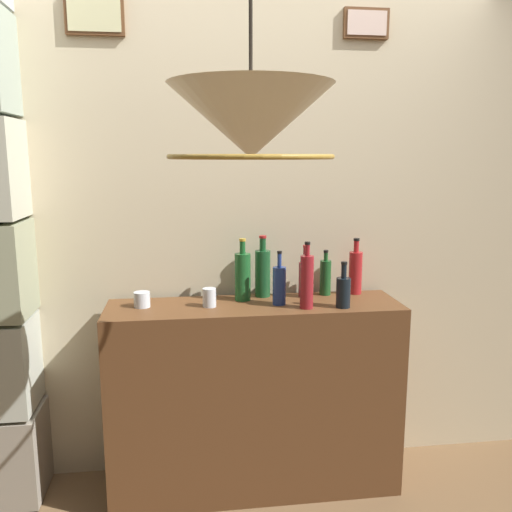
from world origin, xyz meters
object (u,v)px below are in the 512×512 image
object	(u,v)px
liquor_bottle_sherry	(307,281)
liquor_bottle_vodka	(305,278)
liquor_bottle_amaro	(325,277)
liquor_bottle_whiskey	(343,291)
liquor_bottle_mezcal	(355,272)
liquor_bottle_port	(279,285)
liquor_bottle_rum	(263,272)
pendant_lamp	(251,124)
glass_tumbler_rocks	(209,297)
glass_tumbler_highball	(142,300)
liquor_bottle_bourbon	(243,276)

from	to	relation	value
liquor_bottle_sherry	liquor_bottle_vodka	bearing A→B (deg)	78.85
liquor_bottle_amaro	liquor_bottle_whiskey	bearing A→B (deg)	-84.64
liquor_bottle_mezcal	liquor_bottle_whiskey	size ratio (longest dim) A/B	1.32
liquor_bottle_whiskey	liquor_bottle_port	world-z (taller)	liquor_bottle_port
liquor_bottle_vodka	liquor_bottle_mezcal	bearing A→B (deg)	5.95
liquor_bottle_vodka	liquor_bottle_amaro	bearing A→B (deg)	12.67
liquor_bottle_rum	liquor_bottle_port	xyz separation A→B (m)	(0.06, -0.16, -0.03)
liquor_bottle_amaro	pendant_lamp	bearing A→B (deg)	-119.28
glass_tumbler_rocks	liquor_bottle_mezcal	bearing A→B (deg)	10.97
liquor_bottle_port	glass_tumbler_highball	size ratio (longest dim) A/B	3.42
liquor_bottle_vodka	liquor_bottle_bourbon	bearing A→B (deg)	-176.07
liquor_bottle_port	liquor_bottle_bourbon	xyz separation A→B (m)	(-0.17, 0.11, 0.03)
liquor_bottle_whiskey	liquor_bottle_amaro	distance (m)	0.25
liquor_bottle_mezcal	liquor_bottle_rum	world-z (taller)	liquor_bottle_rum
liquor_bottle_vodka	liquor_bottle_amaro	xyz separation A→B (m)	(0.11, 0.03, -0.00)
liquor_bottle_port	pendant_lamp	bearing A→B (deg)	-107.30
glass_tumbler_highball	liquor_bottle_bourbon	bearing A→B (deg)	7.13
liquor_bottle_port	liquor_bottle_whiskey	bearing A→B (deg)	-17.29
liquor_bottle_vodka	liquor_bottle_rum	size ratio (longest dim) A/B	0.85
liquor_bottle_amaro	liquor_bottle_bourbon	bearing A→B (deg)	-173.79
liquor_bottle_vodka	liquor_bottle_sherry	xyz separation A→B (m)	(-0.04, -0.21, 0.03)
liquor_bottle_amaro	liquor_bottle_port	size ratio (longest dim) A/B	0.89
liquor_bottle_port	glass_tumbler_rocks	size ratio (longest dim) A/B	2.95
liquor_bottle_sherry	glass_tumbler_rocks	xyz separation A→B (m)	(-0.46, 0.09, -0.09)
liquor_bottle_mezcal	liquor_bottle_bourbon	world-z (taller)	liquor_bottle_bourbon
liquor_bottle_mezcal	liquor_bottle_whiskey	xyz separation A→B (m)	(-0.14, -0.25, -0.04)
liquor_bottle_amaro	liquor_bottle_sherry	world-z (taller)	liquor_bottle_sherry
liquor_bottle_amaro	glass_tumbler_rocks	world-z (taller)	liquor_bottle_amaro
liquor_bottle_mezcal	liquor_bottle_sherry	distance (m)	0.40
liquor_bottle_port	liquor_bottle_sherry	size ratio (longest dim) A/B	0.83
liquor_bottle_rum	liquor_bottle_amaro	size ratio (longest dim) A/B	1.34
liquor_bottle_port	liquor_bottle_vodka	bearing A→B (deg)	38.82
liquor_bottle_vodka	glass_tumbler_highball	bearing A→B (deg)	-174.14
liquor_bottle_amaro	glass_tumbler_rocks	xyz separation A→B (m)	(-0.61, -0.15, -0.05)
liquor_bottle_port	liquor_bottle_rum	bearing A→B (deg)	109.08
liquor_bottle_rum	liquor_bottle_amaro	distance (m)	0.33
liquor_bottle_bourbon	pendant_lamp	world-z (taller)	pendant_lamp
liquor_bottle_rum	pendant_lamp	bearing A→B (deg)	-100.88
liquor_bottle_mezcal	liquor_bottle_vodka	bearing A→B (deg)	-174.05
liquor_bottle_sherry	liquor_bottle_amaro	bearing A→B (deg)	56.73
liquor_bottle_rum	liquor_bottle_port	distance (m)	0.18
liquor_bottle_amaro	glass_tumbler_highball	bearing A→B (deg)	-173.31
glass_tumbler_highball	liquor_bottle_amaro	bearing A→B (deg)	6.69
liquor_bottle_mezcal	glass_tumbler_rocks	size ratio (longest dim) A/B	3.27
liquor_bottle_mezcal	liquor_bottle_rum	bearing A→B (deg)	178.96
liquor_bottle_mezcal	liquor_bottle_port	world-z (taller)	liquor_bottle_mezcal
liquor_bottle_vodka	pendant_lamp	xyz separation A→B (m)	(-0.39, -0.87, 0.72)
glass_tumbler_rocks	liquor_bottle_port	bearing A→B (deg)	-1.09
glass_tumbler_rocks	pendant_lamp	size ratio (longest dim) A/B	0.14
liquor_bottle_vodka	liquor_bottle_bourbon	world-z (taller)	liquor_bottle_bourbon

